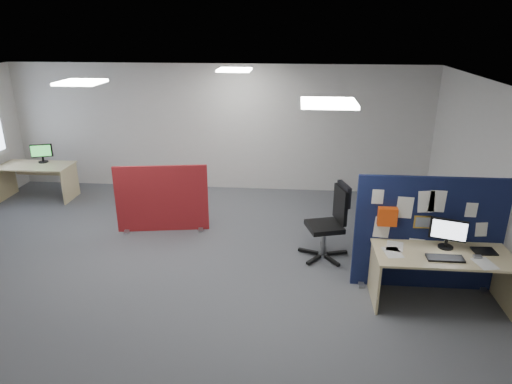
# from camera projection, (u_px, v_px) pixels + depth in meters

# --- Properties ---
(floor) EXTENTS (9.00, 9.00, 0.00)m
(floor) POSITION_uv_depth(u_px,v_px,m) (184.00, 265.00, 7.00)
(floor) COLOR #55585D
(floor) RESTS_ON ground
(ceiling) EXTENTS (9.00, 7.00, 0.02)m
(ceiling) POSITION_uv_depth(u_px,v_px,m) (172.00, 86.00, 6.05)
(ceiling) COLOR white
(ceiling) RESTS_ON wall_back
(wall_back) EXTENTS (9.00, 0.02, 2.70)m
(wall_back) POSITION_uv_depth(u_px,v_px,m) (219.00, 128.00, 9.79)
(wall_back) COLOR silver
(wall_back) RESTS_ON floor
(wall_front) EXTENTS (9.00, 0.02, 2.70)m
(wall_front) POSITION_uv_depth(u_px,v_px,m) (58.00, 343.00, 3.26)
(wall_front) COLOR silver
(wall_front) RESTS_ON floor
(wall_right) EXTENTS (0.02, 7.00, 2.70)m
(wall_right) POSITION_uv_depth(u_px,v_px,m) (505.00, 191.00, 6.16)
(wall_right) COLOR silver
(wall_right) RESTS_ON floor
(ceiling_lights) EXTENTS (4.10, 4.10, 0.04)m
(ceiling_lights) POSITION_uv_depth(u_px,v_px,m) (207.00, 82.00, 6.66)
(ceiling_lights) COLOR white
(ceiling_lights) RESTS_ON ceiling
(navy_divider) EXTENTS (1.97, 0.30, 1.63)m
(navy_divider) POSITION_uv_depth(u_px,v_px,m) (427.00, 234.00, 6.15)
(navy_divider) COLOR #11133E
(navy_divider) RESTS_ON floor
(main_desk) EXTENTS (1.73, 0.77, 0.73)m
(main_desk) POSITION_uv_depth(u_px,v_px,m) (441.00, 264.00, 5.91)
(main_desk) COLOR beige
(main_desk) RESTS_ON floor
(monitor_main) EXTENTS (0.45, 0.19, 0.40)m
(monitor_main) POSITION_uv_depth(u_px,v_px,m) (448.00, 232.00, 5.88)
(monitor_main) COLOR black
(monitor_main) RESTS_ON main_desk
(keyboard) EXTENTS (0.45, 0.19, 0.02)m
(keyboard) POSITION_uv_depth(u_px,v_px,m) (445.00, 258.00, 5.67)
(keyboard) COLOR black
(keyboard) RESTS_ON main_desk
(mouse) EXTENTS (0.10, 0.06, 0.03)m
(mouse) POSITION_uv_depth(u_px,v_px,m) (477.00, 257.00, 5.70)
(mouse) COLOR gray
(mouse) RESTS_ON main_desk
(paper_tray) EXTENTS (0.29, 0.23, 0.01)m
(paper_tray) POSITION_uv_depth(u_px,v_px,m) (484.00, 251.00, 5.85)
(paper_tray) COLOR black
(paper_tray) RESTS_ON main_desk
(red_divider) EXTENTS (1.59, 0.30, 1.20)m
(red_divider) POSITION_uv_depth(u_px,v_px,m) (162.00, 199.00, 7.96)
(red_divider) COLOR maroon
(red_divider) RESTS_ON floor
(second_desk) EXTENTS (1.46, 0.73, 0.73)m
(second_desk) POSITION_uv_depth(u_px,v_px,m) (37.00, 173.00, 9.49)
(second_desk) COLOR beige
(second_desk) RESTS_ON floor
(monitor_second) EXTENTS (0.41, 0.19, 0.39)m
(monitor_second) POSITION_uv_depth(u_px,v_px,m) (42.00, 152.00, 9.49)
(monitor_second) COLOR black
(monitor_second) RESTS_ON second_desk
(office_chair) EXTENTS (0.79, 0.76, 1.18)m
(office_chair) POSITION_uv_depth(u_px,v_px,m) (332.00, 217.00, 7.03)
(office_chair) COLOR black
(office_chair) RESTS_ON floor
(desk_papers) EXTENTS (1.33, 0.71, 0.00)m
(desk_papers) POSITION_uv_depth(u_px,v_px,m) (423.00, 254.00, 5.80)
(desk_papers) COLOR white
(desk_papers) RESTS_ON main_desk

